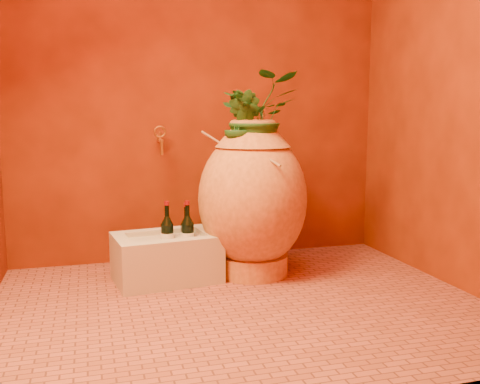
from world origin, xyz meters
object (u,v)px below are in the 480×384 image
object	(u,v)px
amphora	(253,199)
wall_tap	(160,139)
stone_basin	(166,258)
wine_bottle_b	(167,235)
wine_bottle_a	(186,234)
wine_bottle_c	(188,235)

from	to	relation	value
amphora	wall_tap	xyz separation A→B (m)	(-0.50, 0.41, 0.35)
stone_basin	wine_bottle_b	size ratio (longest dim) A/B	2.00
amphora	wine_bottle_a	size ratio (longest dim) A/B	3.18
wine_bottle_c	stone_basin	bearing A→B (deg)	-177.84
amphora	stone_basin	world-z (taller)	amphora
wine_bottle_b	wine_bottle_a	bearing A→B (deg)	14.13
stone_basin	wine_bottle_b	bearing A→B (deg)	62.81
wine_bottle_c	wall_tap	world-z (taller)	wall_tap
amphora	stone_basin	size ratio (longest dim) A/B	1.48
stone_basin	wall_tap	world-z (taller)	wall_tap
wine_bottle_a	wine_bottle_c	xyz separation A→B (m)	(-0.00, -0.05, 0.01)
wine_bottle_b	wall_tap	distance (m)	0.66
wine_bottle_a	wine_bottle_c	size ratio (longest dim) A/B	0.93
wine_bottle_a	wine_bottle_b	size ratio (longest dim) A/B	0.93
stone_basin	wine_bottle_a	size ratio (longest dim) A/B	2.15
amphora	wine_bottle_b	xyz separation A→B (m)	(-0.51, 0.04, -0.20)
amphora	stone_basin	distance (m)	0.62
wall_tap	stone_basin	bearing A→B (deg)	-94.37
stone_basin	wine_bottle_b	distance (m)	0.14
wine_bottle_c	wall_tap	bearing A→B (deg)	104.62
wine_bottle_c	wall_tap	xyz separation A→B (m)	(-0.10, 0.38, 0.55)
stone_basin	wall_tap	xyz separation A→B (m)	(0.03, 0.39, 0.68)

